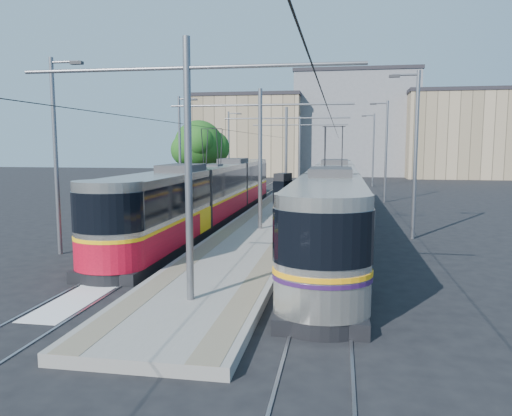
# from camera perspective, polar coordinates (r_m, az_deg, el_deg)

# --- Properties ---
(ground) EXTENTS (160.00, 160.00, 0.00)m
(ground) POSITION_cam_1_polar(r_m,az_deg,el_deg) (17.84, -3.66, -7.48)
(ground) COLOR black
(ground) RESTS_ON ground
(platform) EXTENTS (4.00, 50.00, 0.30)m
(platform) POSITION_cam_1_polar(r_m,az_deg,el_deg) (34.30, 2.87, -0.16)
(platform) COLOR gray
(platform) RESTS_ON ground
(tactile_strip_left) EXTENTS (0.70, 50.00, 0.01)m
(tactile_strip_left) POSITION_cam_1_polar(r_m,az_deg,el_deg) (34.48, 0.48, 0.15)
(tactile_strip_left) COLOR gray
(tactile_strip_left) RESTS_ON platform
(tactile_strip_right) EXTENTS (0.70, 50.00, 0.01)m
(tactile_strip_right) POSITION_cam_1_polar(r_m,az_deg,el_deg) (34.15, 5.29, 0.05)
(tactile_strip_right) COLOR gray
(tactile_strip_right) RESTS_ON platform
(rails) EXTENTS (8.71, 70.00, 0.03)m
(rails) POSITION_cam_1_polar(r_m,az_deg,el_deg) (34.32, 2.87, -0.38)
(rails) COLOR gray
(rails) RESTS_ON ground
(track_arrow) EXTENTS (1.20, 5.00, 0.01)m
(track_arrow) POSITION_cam_1_polar(r_m,az_deg,el_deg) (16.37, -18.69, -9.16)
(track_arrow) COLOR silver
(track_arrow) RESTS_ON ground
(tram_left) EXTENTS (2.43, 29.37, 5.50)m
(tram_left) POSITION_cam_1_polar(r_m,az_deg,el_deg) (30.18, -4.98, 1.80)
(tram_left) COLOR black
(tram_left) RESTS_ON ground
(tram_right) EXTENTS (2.43, 31.82, 5.50)m
(tram_right) POSITION_cam_1_polar(r_m,az_deg,el_deg) (27.09, 8.76, 1.45)
(tram_right) COLOR black
(tram_right) RESTS_ON ground
(catenary) EXTENTS (9.20, 70.00, 7.00)m
(catenary) POSITION_cam_1_polar(r_m,az_deg,el_deg) (31.20, 2.30, 7.17)
(catenary) COLOR slate
(catenary) RESTS_ON platform
(street_lamps) EXTENTS (15.18, 38.22, 8.00)m
(street_lamps) POSITION_cam_1_polar(r_m,az_deg,el_deg) (38.01, 3.63, 6.64)
(street_lamps) COLOR slate
(street_lamps) RESTS_ON ground
(shelter) EXTENTS (1.08, 1.35, 2.58)m
(shelter) POSITION_cam_1_polar(r_m,az_deg,el_deg) (29.79, 3.07, 1.64)
(shelter) COLOR black
(shelter) RESTS_ON platform
(tree) EXTENTS (4.59, 4.24, 6.66)m
(tree) POSITION_cam_1_polar(r_m,az_deg,el_deg) (43.18, -6.15, 7.09)
(tree) COLOR #382314
(tree) RESTS_ON ground
(building_left) EXTENTS (16.32, 12.24, 12.15)m
(building_left) POSITION_cam_1_polar(r_m,az_deg,el_deg) (78.08, -0.69, 8.28)
(building_left) COLOR tan
(building_left) RESTS_ON ground
(building_centre) EXTENTS (18.36, 14.28, 15.69)m
(building_centre) POSITION_cam_1_polar(r_m,az_deg,el_deg) (80.89, 11.21, 9.37)
(building_centre) COLOR gray
(building_centre) RESTS_ON ground
(building_right) EXTENTS (14.28, 10.20, 12.18)m
(building_right) POSITION_cam_1_polar(r_m,az_deg,el_deg) (76.50, 21.93, 7.81)
(building_right) COLOR tan
(building_right) RESTS_ON ground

